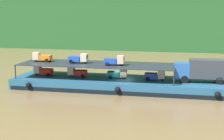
# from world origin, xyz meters

# --- Properties ---
(ground_plane) EXTENTS (400.00, 400.00, 0.00)m
(ground_plane) POSITION_xyz_m (0.00, 0.00, 0.00)
(ground_plane) COLOR brown
(cargo_barge) EXTENTS (31.28, 8.02, 1.50)m
(cargo_barge) POSITION_xyz_m (0.00, -0.02, 0.75)
(cargo_barge) COLOR #23567A
(cargo_barge) RESTS_ON ground
(covered_lorry) EXTENTS (7.92, 2.55, 3.10)m
(covered_lorry) POSITION_xyz_m (10.65, 0.01, 3.19)
(covered_lorry) COLOR #285BA3
(covered_lorry) RESTS_ON cargo_barge
(cargo_rack) EXTENTS (22.08, 6.61, 2.00)m
(cargo_rack) POSITION_xyz_m (-3.80, 0.00, 3.44)
(cargo_rack) COLOR #232833
(cargo_rack) RESTS_ON cargo_barge
(mini_truck_lower_stern) EXTENTS (2.75, 1.21, 1.38)m
(mini_truck_lower_stern) POSITION_xyz_m (-12.10, 0.19, 2.19)
(mini_truck_lower_stern) COLOR red
(mini_truck_lower_stern) RESTS_ON cargo_barge
(mini_truck_lower_aft) EXTENTS (2.79, 1.28, 1.38)m
(mini_truck_lower_aft) POSITION_xyz_m (-6.80, 0.09, 2.19)
(mini_truck_lower_aft) COLOR red
(mini_truck_lower_aft) RESTS_ON cargo_barge
(mini_truck_lower_mid) EXTENTS (2.80, 1.30, 1.38)m
(mini_truck_lower_mid) POSITION_xyz_m (-0.82, 0.13, 2.19)
(mini_truck_lower_mid) COLOR teal
(mini_truck_lower_mid) RESTS_ON cargo_barge
(mini_truck_lower_fore) EXTENTS (2.76, 1.24, 1.38)m
(mini_truck_lower_fore) POSITION_xyz_m (4.50, -0.03, 2.19)
(mini_truck_lower_fore) COLOR #1E47B7
(mini_truck_lower_fore) RESTS_ON cargo_barge
(mini_truck_upper_stern) EXTENTS (2.77, 1.25, 1.38)m
(mini_truck_upper_stern) POSITION_xyz_m (-12.26, 0.33, 4.19)
(mini_truck_upper_stern) COLOR orange
(mini_truck_upper_stern) RESTS_ON cargo_rack
(mini_truck_upper_mid) EXTENTS (2.75, 1.21, 1.38)m
(mini_truck_upper_mid) POSITION_xyz_m (-6.52, 0.08, 4.19)
(mini_truck_upper_mid) COLOR #1E47B7
(mini_truck_upper_mid) RESTS_ON cargo_rack
(mini_truck_upper_fore) EXTENTS (2.78, 1.26, 1.38)m
(mini_truck_upper_fore) POSITION_xyz_m (-1.05, -0.77, 4.19)
(mini_truck_upper_fore) COLOR #1E47B7
(mini_truck_upper_fore) RESTS_ON cargo_rack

